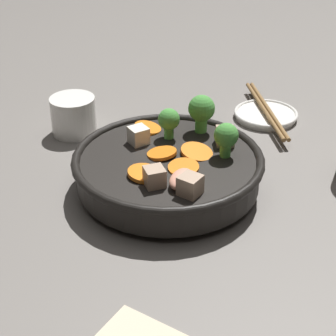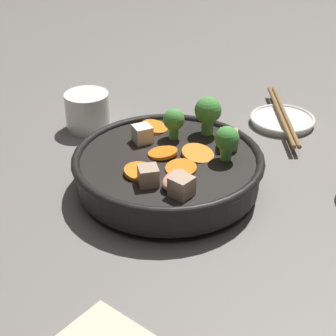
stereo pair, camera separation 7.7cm
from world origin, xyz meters
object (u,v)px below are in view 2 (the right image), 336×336
at_px(stirfry_bowl, 169,166).
at_px(side_saucer, 282,120).
at_px(tea_cup, 88,111).
at_px(chopsticks_pair, 283,115).

bearing_deg(stirfry_bowl, side_saucer, 66.93).
xyz_separation_m(side_saucer, tea_cup, (-0.30, -0.13, 0.02)).
height_order(stirfry_bowl, side_saucer, stirfry_bowl).
distance_m(side_saucer, tea_cup, 0.33).
bearing_deg(chopsticks_pair, side_saucer, 180.00).
xyz_separation_m(side_saucer, chopsticks_pair, (0.00, 0.00, 0.01)).
distance_m(tea_cup, chopsticks_pair, 0.33).
relative_size(tea_cup, chopsticks_pair, 0.34).
height_order(side_saucer, chopsticks_pair, chopsticks_pair).
relative_size(stirfry_bowl, tea_cup, 3.58).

